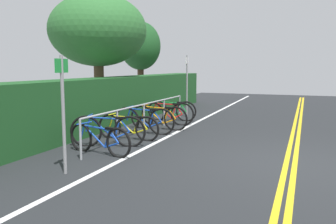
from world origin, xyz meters
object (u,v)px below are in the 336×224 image
(bicycle_1, at_px, (108,131))
(bicycle_6, at_px, (172,111))
(bike_rack, at_px, (144,111))
(bicycle_5, at_px, (168,114))
(sign_post_far, at_px, (187,80))
(bicycle_4, at_px, (159,118))
(tree_far_right, at_px, (140,47))
(tree_mid, at_px, (98,31))
(bicycle_0, at_px, (99,140))
(sign_post_near, at_px, (63,103))
(bicycle_3, at_px, (144,121))
(bicycle_2, at_px, (128,127))

(bicycle_1, bearing_deg, bicycle_6, 0.33)
(bike_rack, distance_m, bicycle_5, 1.73)
(bicycle_1, height_order, sign_post_far, sign_post_far)
(bike_rack, bearing_deg, sign_post_far, -0.62)
(bicycle_4, relative_size, bicycle_6, 1.05)
(tree_far_right, bearing_deg, tree_mid, -168.39)
(bicycle_0, bearing_deg, sign_post_near, -172.19)
(bike_rack, bearing_deg, tree_far_right, 25.94)
(bicycle_3, bearing_deg, bicycle_6, 3.06)
(bicycle_5, bearing_deg, bicycle_1, 177.17)
(tree_mid, bearing_deg, sign_post_far, -51.43)
(bicycle_6, bearing_deg, tree_far_right, 35.50)
(bicycle_5, bearing_deg, bike_rack, 178.19)
(bicycle_4, height_order, bicycle_5, bicycle_5)
(bicycle_1, relative_size, bicycle_2, 0.99)
(bicycle_1, relative_size, bicycle_6, 1.00)
(bicycle_5, xyz_separation_m, tree_mid, (0.02, 2.56, 2.73))
(bicycle_3, bearing_deg, bicycle_4, -8.40)
(bike_rack, height_order, bicycle_3, bike_rack)
(tree_mid, bearing_deg, tree_far_right, 11.61)
(bicycle_6, xyz_separation_m, sign_post_near, (-6.59, -0.43, 0.92))
(bicycle_2, relative_size, tree_far_right, 0.43)
(bicycle_2, height_order, bicycle_3, bicycle_3)
(bicycle_6, height_order, sign_post_near, sign_post_near)
(bicycle_6, bearing_deg, tree_mid, 111.08)
(bicycle_0, height_order, bicycle_1, bicycle_1)
(bicycle_6, relative_size, tree_far_right, 0.42)
(bicycle_4, bearing_deg, sign_post_far, 1.44)
(bicycle_0, height_order, sign_post_far, sign_post_far)
(bicycle_6, height_order, tree_mid, tree_mid)
(bicycle_5, bearing_deg, bicycle_3, 178.09)
(bicycle_1, xyz_separation_m, bicycle_5, (3.49, -0.17, -0.00))
(bicycle_2, bearing_deg, tree_mid, 43.47)
(sign_post_near, bearing_deg, tree_mid, 26.20)
(bike_rack, height_order, bicycle_4, bike_rack)
(bicycle_2, xyz_separation_m, tree_far_right, (8.52, 3.67, 2.56))
(bicycle_0, distance_m, sign_post_near, 1.75)
(bicycle_0, xyz_separation_m, sign_post_far, (6.26, 0.05, 1.06))
(bicycle_4, relative_size, sign_post_far, 0.80)
(bicycle_3, xyz_separation_m, sign_post_near, (-3.97, -0.29, 0.89))
(bicycle_1, xyz_separation_m, sign_post_near, (-2.18, -0.41, 0.89))
(bicycle_1, distance_m, sign_post_far, 5.63)
(bicycle_5, relative_size, tree_mid, 0.40)
(tree_far_right, bearing_deg, bicycle_0, -159.41)
(bicycle_0, distance_m, tree_mid, 5.69)
(bicycle_3, xyz_separation_m, tree_far_right, (7.65, 3.72, 2.51))
(bicycle_2, xyz_separation_m, bicycle_4, (1.66, -0.17, 0.04))
(sign_post_far, bearing_deg, bike_rack, 179.38)
(bicycle_3, bearing_deg, bicycle_1, 176.30)
(bicycle_6, bearing_deg, bicycle_1, -179.67)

